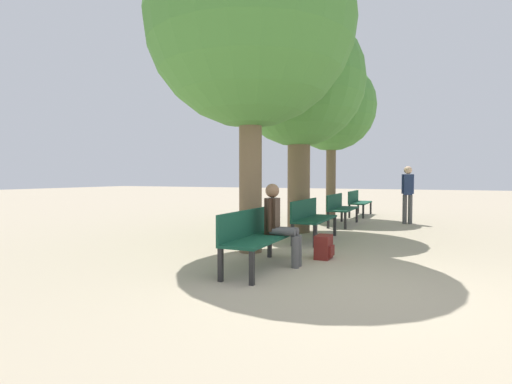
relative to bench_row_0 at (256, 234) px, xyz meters
name	(u,v)px	position (x,y,z in m)	size (l,w,h in m)	color
ground_plane	(354,288)	(1.53, -0.48, -0.52)	(80.00, 80.00, 0.00)	tan
bench_row_0	(256,234)	(0.00, 0.00, 0.00)	(0.54, 1.80, 0.87)	#144733
bench_row_1	(311,216)	(0.00, 2.92, 0.00)	(0.54, 1.80, 0.87)	#144733
bench_row_2	(340,207)	(0.00, 5.84, 0.00)	(0.54, 1.80, 0.87)	#144733
bench_row_3	(358,201)	(0.00, 8.76, 0.00)	(0.54, 1.80, 0.87)	#144733
tree_row_0	(250,23)	(-0.63, 1.16, 3.58)	(3.74, 3.74, 5.99)	brown
tree_row_1	(299,83)	(-0.63, 3.99, 3.12)	(3.19, 3.19, 5.30)	brown
tree_row_2	(331,107)	(-0.63, 7.36, 3.07)	(2.83, 2.83, 5.03)	brown
person_seated	(279,222)	(0.24, 0.34, 0.16)	(0.56, 0.32, 1.26)	#4C4C4C
backpack	(324,247)	(0.74, 1.13, -0.33)	(0.27, 0.38, 0.39)	maroon
pedestrian_near	(408,191)	(1.72, 6.92, 0.44)	(0.34, 0.24, 1.67)	#4C4C4C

